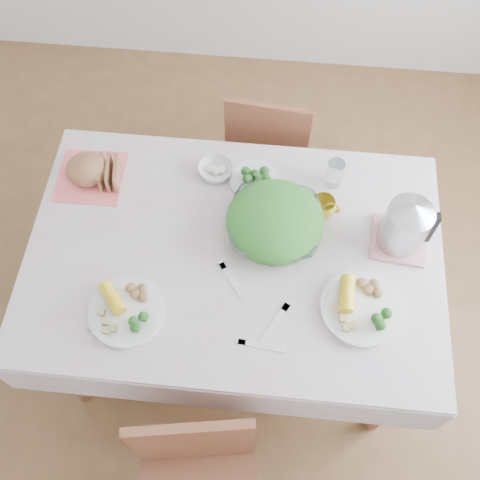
# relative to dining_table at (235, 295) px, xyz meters

# --- Properties ---
(floor) EXTENTS (3.60, 3.60, 0.00)m
(floor) POSITION_rel_dining_table_xyz_m (0.00, 0.00, -0.38)
(floor) COLOR brown
(floor) RESTS_ON ground
(dining_table) EXTENTS (1.40, 0.90, 0.75)m
(dining_table) POSITION_rel_dining_table_xyz_m (0.00, 0.00, 0.00)
(dining_table) COLOR brown
(dining_table) RESTS_ON floor
(tablecloth) EXTENTS (1.50, 1.00, 0.01)m
(tablecloth) POSITION_rel_dining_table_xyz_m (0.00, 0.00, 0.38)
(tablecloth) COLOR beige
(tablecloth) RESTS_ON dining_table
(chair_far) EXTENTS (0.42, 0.42, 0.85)m
(chair_far) POSITION_rel_dining_table_xyz_m (0.09, 0.80, 0.09)
(chair_far) COLOR brown
(chair_far) RESTS_ON floor
(salad_bowl) EXTENTS (0.34, 0.34, 0.08)m
(salad_bowl) POSITION_rel_dining_table_xyz_m (0.14, 0.11, 0.43)
(salad_bowl) COLOR white
(salad_bowl) RESTS_ON tablecloth
(dinner_plate_left) EXTENTS (0.33, 0.33, 0.02)m
(dinner_plate_left) POSITION_rel_dining_table_xyz_m (-0.34, -0.27, 0.40)
(dinner_plate_left) COLOR white
(dinner_plate_left) RESTS_ON tablecloth
(dinner_plate_right) EXTENTS (0.37, 0.37, 0.02)m
(dinner_plate_right) POSITION_rel_dining_table_xyz_m (0.45, -0.18, 0.40)
(dinner_plate_right) COLOR white
(dinner_plate_right) RESTS_ON tablecloth
(broccoli_plate) EXTENTS (0.20, 0.20, 0.02)m
(broccoli_plate) POSITION_rel_dining_table_xyz_m (0.05, 0.31, 0.40)
(broccoli_plate) COLOR beige
(broccoli_plate) RESTS_ON tablecloth
(napkin) EXTENTS (0.26, 0.26, 0.00)m
(napkin) POSITION_rel_dining_table_xyz_m (-0.59, 0.27, 0.39)
(napkin) COLOR #FC6A69
(napkin) RESTS_ON tablecloth
(bread_loaf) EXTENTS (0.17, 0.16, 0.10)m
(bread_loaf) POSITION_rel_dining_table_xyz_m (-0.59, 0.27, 0.45)
(bread_loaf) COLOR brown
(bread_loaf) RESTS_ON napkin
(fruit_bowl) EXTENTS (0.17, 0.17, 0.04)m
(fruit_bowl) POSITION_rel_dining_table_xyz_m (-0.11, 0.34, 0.41)
(fruit_bowl) COLOR white
(fruit_bowl) RESTS_ON tablecloth
(yellow_mug) EXTENTS (0.13, 0.13, 0.08)m
(yellow_mug) POSITION_rel_dining_table_xyz_m (0.31, 0.20, 0.43)
(yellow_mug) COLOR gold
(yellow_mug) RESTS_ON tablecloth
(glass_tumbler) EXTENTS (0.07, 0.07, 0.12)m
(glass_tumbler) POSITION_rel_dining_table_xyz_m (0.35, 0.34, 0.45)
(glass_tumbler) COLOR white
(glass_tumbler) RESTS_ON tablecloth
(pink_tray) EXTENTS (0.21, 0.21, 0.02)m
(pink_tray) POSITION_rel_dining_table_xyz_m (0.59, 0.11, 0.40)
(pink_tray) COLOR #D07F83
(pink_tray) RESTS_ON tablecloth
(electric_kettle) EXTENTS (0.21, 0.21, 0.22)m
(electric_kettle) POSITION_rel_dining_table_xyz_m (0.59, 0.11, 0.51)
(electric_kettle) COLOR #B2B5BA
(electric_kettle) RESTS_ON pink_tray
(fork_left) EXTENTS (0.11, 0.14, 0.00)m
(fork_left) POSITION_rel_dining_table_xyz_m (0.01, -0.12, 0.39)
(fork_left) COLOR silver
(fork_left) RESTS_ON tablecloth
(fork_right) EXTENTS (0.11, 0.17, 0.00)m
(fork_right) POSITION_rel_dining_table_xyz_m (0.16, -0.26, 0.39)
(fork_right) COLOR silver
(fork_right) RESTS_ON tablecloth
(knife) EXTENTS (0.16, 0.03, 0.00)m
(knife) POSITION_rel_dining_table_xyz_m (0.13, -0.34, 0.39)
(knife) COLOR silver
(knife) RESTS_ON tablecloth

